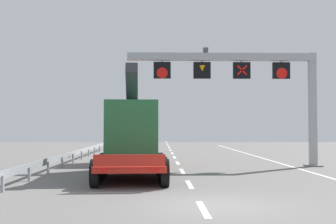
{
  "coord_description": "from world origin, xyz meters",
  "views": [
    {
      "loc": [
        -1.7,
        -12.81,
        2.31
      ],
      "look_at": [
        -1.17,
        10.23,
        3.16
      ],
      "focal_mm": 45.87,
      "sensor_mm": 36.0,
      "label": 1
    }
  ],
  "objects": [
    {
      "name": "ground",
      "position": [
        0.0,
        0.0,
        0.0
      ],
      "size": [
        112.0,
        112.0,
        0.0
      ],
      "primitive_type": "plane",
      "color": "slate"
    },
    {
      "name": "heavy_haul_truck_red",
      "position": [
        -3.11,
        11.25,
        1.99
      ],
      "size": [
        3.55,
        14.15,
        5.3
      ],
      "color": "red",
      "rests_on": "ground"
    },
    {
      "name": "overhead_lane_gantry",
      "position": [
        3.53,
        12.7,
        5.5
      ],
      "size": [
        11.58,
        0.9,
        7.1
      ],
      "color": "#9EA0A5",
      "rests_on": "ground"
    },
    {
      "name": "edge_line_right",
      "position": [
        6.2,
        12.0,
        0.01
      ],
      "size": [
        0.2,
        63.0,
        0.01
      ],
      "primitive_type": "cube",
      "color": "silver",
      "rests_on": "ground"
    },
    {
      "name": "lane_markings",
      "position": [
        -0.43,
        25.96,
        0.01
      ],
      "size": [
        0.2,
        66.51,
        0.01
      ],
      "color": "silver",
      "rests_on": "ground"
    },
    {
      "name": "guardrail_left",
      "position": [
        -7.33,
        15.47,
        0.56
      ],
      "size": [
        0.13,
        34.95,
        0.76
      ],
      "color": "#999EA3",
      "rests_on": "ground"
    }
  ]
}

